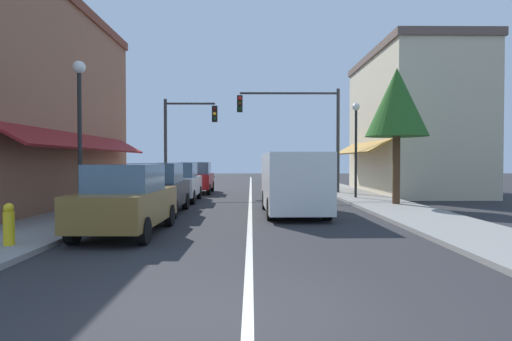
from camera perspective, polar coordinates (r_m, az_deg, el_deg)
ground_plane at (r=23.07m, az=-0.73°, el=-3.32°), size 80.00×80.00×0.00m
sidewalk_left at (r=23.73m, az=-14.15°, el=-3.09°), size 2.60×56.00×0.12m
sidewalk_right at (r=23.71m, az=12.71°, el=-3.09°), size 2.60×56.00×0.12m
lane_center_stripe at (r=23.07m, az=-0.73°, el=-3.32°), size 0.14×52.00×0.01m
storefront_left_block at (r=19.59m, az=-29.85°, el=7.77°), size 6.59×14.20×8.25m
storefront_right_block at (r=26.72m, az=19.57°, el=5.81°), size 6.15×10.20×7.99m
parked_car_nearest_left at (r=11.48m, az=-16.52°, el=-3.68°), size 1.86×4.14×1.77m
parked_car_second_left at (r=15.66m, az=-12.73°, el=-2.33°), size 1.81×4.12×1.77m
parked_car_third_left at (r=20.17m, az=-10.07°, el=-1.51°), size 1.83×4.12×1.77m
parked_car_far_left at (r=25.13m, az=-7.76°, el=-0.95°), size 1.85×4.13×1.77m
van_in_lane at (r=15.24m, az=4.86°, el=-1.40°), size 2.09×5.22×2.12m
traffic_signal_mast_arm at (r=24.13m, az=6.13°, el=6.35°), size 5.62×0.50×5.79m
traffic_signal_left_corner at (r=25.02m, az=-9.47°, el=5.08°), size 3.03×0.50×5.33m
street_lamp_left_near at (r=13.59m, az=-22.01°, el=6.78°), size 0.36×0.36×4.72m
street_lamp_right_mid at (r=21.19m, az=12.90°, el=4.62°), size 0.36×0.36×4.57m
tree_right_near at (r=18.65m, az=17.88°, el=8.34°), size 2.50×2.50×5.59m
fire_hydrant at (r=10.40m, az=-29.53°, el=-6.13°), size 0.22×0.22×0.87m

